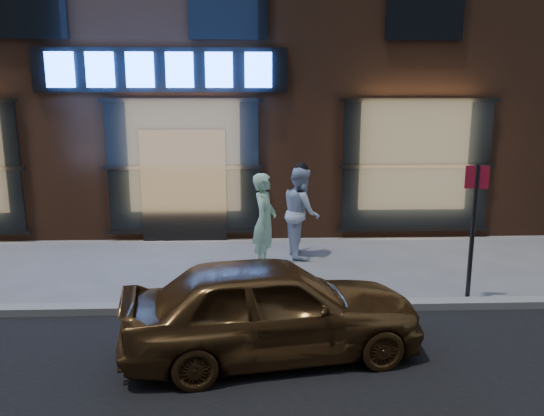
{
  "coord_description": "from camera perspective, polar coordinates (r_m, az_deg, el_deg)",
  "views": [
    {
      "loc": [
        1.45,
        -7.3,
        3.11
      ],
      "look_at": [
        1.79,
        1.6,
        1.2
      ],
      "focal_mm": 35.0,
      "sensor_mm": 36.0,
      "label": 1
    }
  ],
  "objects": [
    {
      "name": "ground",
      "position": [
        8.06,
        -12.62,
        -10.89
      ],
      "size": [
        90.0,
        90.0,
        0.0
      ],
      "primitive_type": "plane",
      "color": "slate",
      "rests_on": "ground"
    },
    {
      "name": "curb",
      "position": [
        8.04,
        -12.64,
        -10.5
      ],
      "size": [
        60.0,
        0.25,
        0.12
      ],
      "primitive_type": "cube",
      "color": "gray",
      "rests_on": "ground"
    },
    {
      "name": "storefront_building",
      "position": [
        15.49,
        -8.03,
        19.56
      ],
      "size": [
        30.2,
        8.28,
        10.3
      ],
      "color": "#54301E",
      "rests_on": "ground"
    },
    {
      "name": "man_bowtie",
      "position": [
        9.58,
        -0.81,
        -1.41
      ],
      "size": [
        0.56,
        0.72,
        1.74
      ],
      "primitive_type": "imported",
      "rotation": [
        0.0,
        0.0,
        1.33
      ],
      "color": "#9ED0B3",
      "rests_on": "ground"
    },
    {
      "name": "man_cap",
      "position": [
        10.29,
        3.15,
        -0.42
      ],
      "size": [
        0.76,
        0.92,
        1.76
      ],
      "primitive_type": "imported",
      "rotation": [
        0.0,
        0.0,
        1.68
      ],
      "color": "white",
      "rests_on": "ground"
    },
    {
      "name": "gold_sedan",
      "position": [
        6.46,
        -0.01,
        -10.64
      ],
      "size": [
        3.77,
        2.0,
        1.22
      ],
      "primitive_type": "imported",
      "rotation": [
        0.0,
        0.0,
        1.73
      ],
      "color": "brown",
      "rests_on": "ground"
    },
    {
      "name": "sign_post",
      "position": [
        8.43,
        20.86,
        -1.25
      ],
      "size": [
        0.34,
        0.08,
        2.11
      ],
      "rotation": [
        0.0,
        0.0,
        -0.15
      ],
      "color": "#262628",
      "rests_on": "ground"
    }
  ]
}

